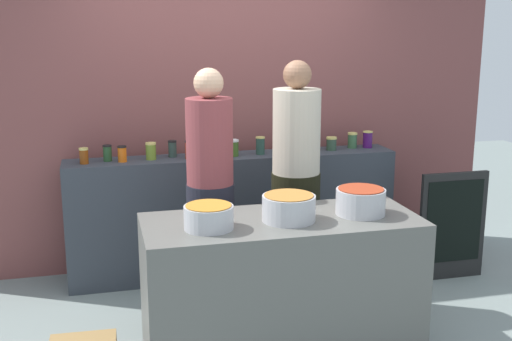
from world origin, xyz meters
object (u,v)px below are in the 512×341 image
(preserve_jar_1, at_px, (107,153))
(cooking_pot_center, at_px, (289,208))
(preserve_jar_3, at_px, (151,151))
(preserve_jar_10, at_px, (304,145))
(preserve_jar_4, at_px, (172,149))
(preserve_jar_13, at_px, (352,140))
(cooking_pot_left, at_px, (209,217))
(cook_with_tongs, at_px, (211,206))
(preserve_jar_0, at_px, (84,156))
(cook_in_cap, at_px, (296,195))
(preserve_jar_8, at_px, (260,146))
(preserve_jar_11, at_px, (312,143))
(preserve_jar_6, at_px, (219,150))
(preserve_jar_14, at_px, (368,139))
(chalkboard_sign, at_px, (452,226))
(preserve_jar_12, at_px, (331,144))
(preserve_jar_2, at_px, (122,154))
(cooking_pot_right, at_px, (361,201))
(preserve_jar_7, at_px, (233,148))
(preserve_jar_5, at_px, (190,150))
(preserve_jar_9, at_px, (289,146))

(preserve_jar_1, height_order, cooking_pot_center, preserve_jar_1)
(preserve_jar_3, xyz_separation_m, preserve_jar_10, (1.27, 0.01, -0.01))
(preserve_jar_4, height_order, preserve_jar_13, same)
(cooking_pot_left, relative_size, cook_with_tongs, 0.16)
(preserve_jar_0, distance_m, cook_in_cap, 1.64)
(preserve_jar_8, distance_m, preserve_jar_11, 0.48)
(preserve_jar_4, xyz_separation_m, preserve_jar_13, (1.55, 0.00, -0.00))
(preserve_jar_6, height_order, preserve_jar_14, preserve_jar_14)
(preserve_jar_3, xyz_separation_m, chalkboard_sign, (2.36, -0.56, -0.62))
(preserve_jar_8, xyz_separation_m, preserve_jar_12, (0.63, 0.02, -0.02))
(preserve_jar_2, relative_size, preserve_jar_8, 0.87)
(cook_in_cap, bearing_deg, preserve_jar_13, 44.34)
(preserve_jar_1, relative_size, cooking_pot_left, 0.44)
(preserve_jar_2, relative_size, preserve_jar_3, 0.93)
(preserve_jar_13, distance_m, cooking_pot_right, 1.58)
(preserve_jar_12, relative_size, cooking_pot_left, 0.39)
(preserve_jar_10, bearing_deg, preserve_jar_7, -176.31)
(preserve_jar_5, height_order, preserve_jar_12, preserve_jar_5)
(preserve_jar_9, relative_size, cooking_pot_right, 0.33)
(preserve_jar_8, relative_size, preserve_jar_13, 1.09)
(preserve_jar_0, relative_size, preserve_jar_9, 1.21)
(preserve_jar_2, relative_size, preserve_jar_6, 1.18)
(cooking_pot_left, bearing_deg, cook_in_cap, 46.03)
(chalkboard_sign, bearing_deg, cook_with_tongs, -175.17)
(preserve_jar_5, bearing_deg, preserve_jar_10, 3.46)
(cooking_pot_right, xyz_separation_m, cook_in_cap, (-0.18, 0.76, -0.15))
(preserve_jar_4, distance_m, preserve_jar_14, 1.68)
(preserve_jar_0, bearing_deg, preserve_jar_11, 3.15)
(preserve_jar_9, distance_m, preserve_jar_13, 0.59)
(preserve_jar_11, height_order, cooking_pot_center, preserve_jar_11)
(preserve_jar_0, xyz_separation_m, preserve_jar_11, (1.87, 0.10, -0.01))
(cooking_pot_left, bearing_deg, preserve_jar_13, 45.23)
(preserve_jar_0, xyz_separation_m, preserve_jar_8, (1.40, 0.02, 0.01))
(preserve_jar_2, height_order, preserve_jar_7, preserve_jar_7)
(preserve_jar_10, bearing_deg, cooking_pot_left, -125.68)
(preserve_jar_7, xyz_separation_m, preserve_jar_11, (0.71, 0.10, -0.01))
(cooking_pot_center, relative_size, cooking_pot_right, 1.05)
(preserve_jar_0, height_order, preserve_jar_7, preserve_jar_7)
(preserve_jar_12, relative_size, cooking_pot_right, 0.36)
(cooking_pot_left, bearing_deg, preserve_jar_4, 90.85)
(preserve_jar_4, bearing_deg, cooking_pot_right, -56.11)
(preserve_jar_3, distance_m, preserve_jar_14, 1.86)
(preserve_jar_9, relative_size, preserve_jar_11, 0.94)
(preserve_jar_0, relative_size, preserve_jar_7, 0.91)
(preserve_jar_13, height_order, preserve_jar_14, preserve_jar_14)
(preserve_jar_10, distance_m, preserve_jar_12, 0.25)
(preserve_jar_11, bearing_deg, preserve_jar_10, -149.56)
(preserve_jar_1, bearing_deg, preserve_jar_11, 1.56)
(preserve_jar_10, distance_m, cook_with_tongs, 1.22)
(preserve_jar_4, height_order, preserve_jar_6, preserve_jar_4)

